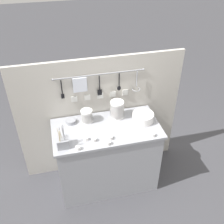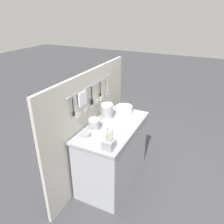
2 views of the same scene
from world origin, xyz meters
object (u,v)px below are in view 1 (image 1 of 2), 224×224
at_px(cup_mid_row, 108,143).
at_px(cup_edge_far, 78,148).
at_px(plate_stack, 143,117).
at_px(cup_centre, 86,139).
at_px(bowl_stack_short_front, 87,116).
at_px(cutlery_caddy, 63,142).
at_px(cup_edge_near, 153,135).
at_px(cup_front_right, 94,140).
at_px(steel_mixing_bowl, 71,121).
at_px(bowl_stack_back_corner, 117,109).
at_px(cup_beside_plates, 110,138).

xyz_separation_m(cup_mid_row, cup_edge_far, (-0.32, 0.00, 0.00)).
height_order(plate_stack, cup_centre, plate_stack).
xyz_separation_m(bowl_stack_short_front, cutlery_caddy, (-0.31, -0.36, -0.02)).
xyz_separation_m(cup_centre, cup_edge_far, (-0.10, -0.12, 0.00)).
xyz_separation_m(plate_stack, cup_edge_near, (0.02, -0.28, -0.03)).
bearing_deg(cup_front_right, cup_edge_far, -154.95).
height_order(steel_mixing_bowl, cutlery_caddy, cutlery_caddy).
relative_size(cutlery_caddy, cup_centre, 5.07).
xyz_separation_m(bowl_stack_back_corner, cup_edge_far, (-0.53, -0.44, -0.09)).
xyz_separation_m(bowl_stack_back_corner, bowl_stack_short_front, (-0.36, 0.00, -0.03)).
relative_size(plate_stack, cup_beside_plates, 4.80).
distance_m(bowl_stack_back_corner, cup_edge_near, 0.52).
xyz_separation_m(bowl_stack_back_corner, cup_edge_near, (0.29, -0.43, -0.09)).
relative_size(cup_mid_row, cup_beside_plates, 1.00).
bearing_deg(steel_mixing_bowl, cup_edge_far, -87.43).
bearing_deg(bowl_stack_short_front, cup_edge_far, -110.64).
bearing_deg(cup_edge_near, cutlery_caddy, 175.89).
height_order(cup_centre, cup_edge_far, same).
xyz_separation_m(cutlery_caddy, cup_edge_far, (0.14, -0.08, -0.04)).
relative_size(bowl_stack_back_corner, cup_centre, 4.20).
bearing_deg(cup_edge_near, bowl_stack_back_corner, 124.24).
height_order(cutlery_caddy, cup_front_right, cutlery_caddy).
bearing_deg(cup_front_right, plate_stack, 18.68).
bearing_deg(cup_beside_plates, bowl_stack_short_front, 117.74).
bearing_deg(plate_stack, steel_mixing_bowl, 168.79).
bearing_deg(cup_edge_far, bowl_stack_back_corner, 39.82).
height_order(bowl_stack_back_corner, cutlery_caddy, cutlery_caddy).
bearing_deg(cup_centre, plate_stack, 14.05).
xyz_separation_m(steel_mixing_bowl, cup_beside_plates, (0.38, -0.38, -0.00)).
bearing_deg(cup_front_right, cup_mid_row, -31.84).
bearing_deg(cutlery_caddy, bowl_stack_back_corner, 28.17).
bearing_deg(plate_stack, cup_beside_plates, -153.81).
bearing_deg(cutlery_caddy, cup_beside_plates, -0.51).
distance_m(cutlery_caddy, cup_centre, 0.25).
height_order(plate_stack, cup_edge_near, plate_stack).
distance_m(bowl_stack_back_corner, cup_mid_row, 0.49).
distance_m(steel_mixing_bowl, cup_front_right, 0.42).
bearing_deg(cup_mid_row, cup_centre, 150.99).
bearing_deg(plate_stack, cup_edge_near, -86.54).
xyz_separation_m(cup_beside_plates, cup_edge_far, (-0.36, -0.08, 0.00)).
xyz_separation_m(cutlery_caddy, cup_centre, (0.24, 0.04, -0.04)).
height_order(cutlery_caddy, cup_edge_far, cutlery_caddy).
bearing_deg(cup_mid_row, cup_edge_near, 1.40).
distance_m(cutlery_caddy, cup_edge_far, 0.17).
height_order(steel_mixing_bowl, cup_mid_row, steel_mixing_bowl).
height_order(bowl_stack_back_corner, cup_edge_near, bowl_stack_back_corner).
distance_m(steel_mixing_bowl, cup_edge_near, 0.95).
bearing_deg(cup_centre, cutlery_caddy, -171.09).
height_order(bowl_stack_short_front, cup_edge_near, bowl_stack_short_front).
xyz_separation_m(bowl_stack_short_front, cup_centre, (-0.06, -0.32, -0.06)).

